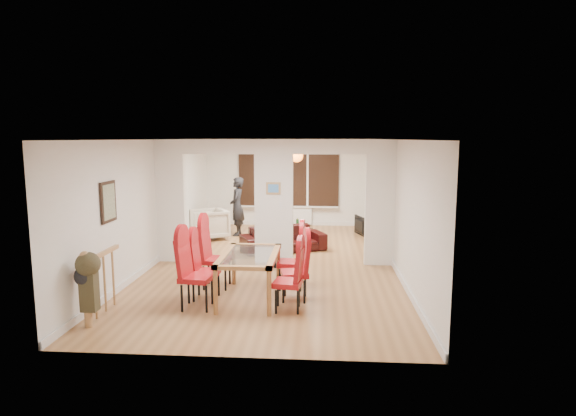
# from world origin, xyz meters

# --- Properties ---
(floor) EXTENTS (5.00, 9.00, 0.01)m
(floor) POSITION_xyz_m (0.00, 0.00, 0.00)
(floor) COLOR #9E6D3F
(floor) RESTS_ON ground
(room_walls) EXTENTS (5.00, 9.00, 2.60)m
(room_walls) POSITION_xyz_m (0.00, 0.00, 1.30)
(room_walls) COLOR silver
(room_walls) RESTS_ON floor
(divider_wall) EXTENTS (5.00, 0.18, 2.60)m
(divider_wall) POSITION_xyz_m (0.00, 0.00, 1.30)
(divider_wall) COLOR white
(divider_wall) RESTS_ON floor
(bay_window_blinds) EXTENTS (3.00, 0.08, 1.80)m
(bay_window_blinds) POSITION_xyz_m (0.00, 4.44, 1.50)
(bay_window_blinds) COLOR black
(bay_window_blinds) RESTS_ON room_walls
(radiator) EXTENTS (1.40, 0.08, 0.50)m
(radiator) POSITION_xyz_m (0.00, 4.40, 0.30)
(radiator) COLOR white
(radiator) RESTS_ON floor
(pendant_light) EXTENTS (0.36, 0.36, 0.36)m
(pendant_light) POSITION_xyz_m (0.30, 3.30, 2.15)
(pendant_light) COLOR orange
(pendant_light) RESTS_ON room_walls
(stair_newel) EXTENTS (0.40, 1.20, 1.10)m
(stair_newel) POSITION_xyz_m (-2.25, -3.20, 0.55)
(stair_newel) COLOR #AE8150
(stair_newel) RESTS_ON floor
(wall_poster) EXTENTS (0.04, 0.52, 0.67)m
(wall_poster) POSITION_xyz_m (-2.47, -2.40, 1.60)
(wall_poster) COLOR gray
(wall_poster) RESTS_ON room_walls
(pillar_photo) EXTENTS (0.30, 0.03, 0.25)m
(pillar_photo) POSITION_xyz_m (0.00, -0.10, 1.60)
(pillar_photo) COLOR #4C8CD8
(pillar_photo) RESTS_ON divider_wall
(dining_table) EXTENTS (0.91, 1.61, 0.76)m
(dining_table) POSITION_xyz_m (-0.17, -2.34, 0.38)
(dining_table) COLOR #996738
(dining_table) RESTS_ON floor
(dining_chair_la) EXTENTS (0.52, 0.52, 1.15)m
(dining_chair_la) POSITION_xyz_m (-0.92, -2.84, 0.58)
(dining_chair_la) COLOR #A11016
(dining_chair_la) RESTS_ON floor
(dining_chair_lb) EXTENTS (0.43, 0.43, 1.05)m
(dining_chair_lb) POSITION_xyz_m (-0.88, -2.41, 0.52)
(dining_chair_lb) COLOR #A11016
(dining_chair_lb) RESTS_ON floor
(dining_chair_lc) EXTENTS (0.51, 0.51, 1.16)m
(dining_chair_lc) POSITION_xyz_m (-0.85, -1.77, 0.58)
(dining_chair_lc) COLOR #A11016
(dining_chair_lc) RESTS_ON floor
(dining_chair_ra) EXTENTS (0.46, 0.46, 1.03)m
(dining_chair_ra) POSITION_xyz_m (0.49, -2.84, 0.51)
(dining_chair_ra) COLOR #A11016
(dining_chair_ra) RESTS_ON floor
(dining_chair_rb) EXTENTS (0.49, 0.49, 1.05)m
(dining_chair_rb) POSITION_xyz_m (0.57, -2.35, 0.53)
(dining_chair_rb) COLOR #A11016
(dining_chair_rb) RESTS_ON floor
(dining_chair_rc) EXTENTS (0.46, 0.46, 1.08)m
(dining_chair_rc) POSITION_xyz_m (0.47, -1.74, 0.54)
(dining_chair_rc) COLOR #A11016
(dining_chair_rc) RESTS_ON floor
(sofa) EXTENTS (2.09, 1.49, 0.57)m
(sofa) POSITION_xyz_m (0.11, 1.09, 0.28)
(sofa) COLOR black
(sofa) RESTS_ON floor
(armchair) EXTENTS (1.17, 1.18, 0.79)m
(armchair) POSITION_xyz_m (-1.93, 2.28, 0.40)
(armchair) COLOR beige
(armchair) RESTS_ON floor
(person) EXTENTS (0.60, 0.41, 1.59)m
(person) POSITION_xyz_m (-1.29, 2.83, 0.79)
(person) COLOR black
(person) RESTS_ON floor
(television) EXTENTS (0.88, 0.39, 0.51)m
(television) POSITION_xyz_m (2.00, 3.01, 0.26)
(television) COLOR black
(television) RESTS_ON floor
(coffee_table) EXTENTS (0.99, 0.70, 0.21)m
(coffee_table) POSITION_xyz_m (0.32, 2.72, 0.10)
(coffee_table) COLOR black
(coffee_table) RESTS_ON floor
(bottle) EXTENTS (0.07, 0.07, 0.29)m
(bottle) POSITION_xyz_m (0.36, 2.73, 0.35)
(bottle) COLOR #143F19
(bottle) RESTS_ON coffee_table
(bowl) EXTENTS (0.22, 0.22, 0.05)m
(bowl) POSITION_xyz_m (0.29, 2.80, 0.23)
(bowl) COLOR black
(bowl) RESTS_ON coffee_table
(shoes) EXTENTS (0.24, 0.26, 0.10)m
(shoes) POSITION_xyz_m (0.02, -0.32, 0.05)
(shoes) COLOR black
(shoes) RESTS_ON floor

